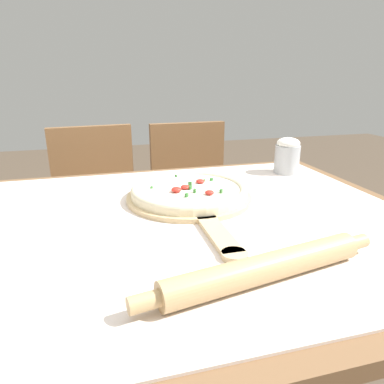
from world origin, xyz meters
The scene contains 8 objects.
dining_table centered at (0.00, 0.00, 0.65)m, with size 1.13×0.94×0.78m.
towel_cloth centered at (0.00, 0.00, 0.78)m, with size 1.05×0.86×0.00m.
pizza_peel centered at (0.02, 0.10, 0.79)m, with size 0.34×0.52×0.01m.
pizza centered at (0.02, 0.12, 0.81)m, with size 0.31×0.31×0.03m.
rolling_pin centered at (0.04, -0.29, 0.81)m, with size 0.45×0.11×0.05m.
chair_left centered at (-0.23, 0.84, 0.51)m, with size 0.44×0.44×0.88m.
chair_right centered at (0.23, 0.84, 0.51)m, with size 0.41×0.41×0.88m.
flour_cup centered at (0.41, 0.30, 0.84)m, with size 0.08×0.08×0.12m.
Camera 1 is at (-0.20, -0.72, 1.10)m, focal length 32.00 mm.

